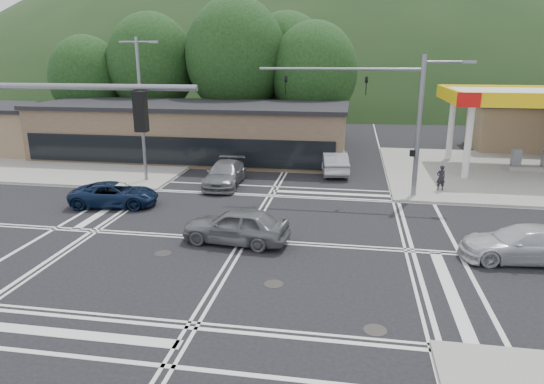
% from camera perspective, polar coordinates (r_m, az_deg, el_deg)
% --- Properties ---
extents(ground, '(120.00, 120.00, 0.00)m').
position_cam_1_polar(ground, '(21.73, -3.32, -5.69)').
color(ground, black).
rests_on(ground, ground).
extents(sidewalk_ne, '(16.00, 16.00, 0.15)m').
position_cam_1_polar(sidewalk_ne, '(37.09, 25.58, 2.00)').
color(sidewalk_ne, gray).
rests_on(sidewalk_ne, ground).
extents(sidewalk_nw, '(16.00, 16.00, 0.15)m').
position_cam_1_polar(sidewalk_nw, '(40.60, -19.59, 3.74)').
color(sidewalk_nw, gray).
rests_on(sidewalk_nw, ground).
extents(gas_station_canopy, '(12.32, 8.34, 5.75)m').
position_cam_1_polar(gas_station_canopy, '(37.91, 29.01, 9.49)').
color(gas_station_canopy, silver).
rests_on(gas_station_canopy, ground).
extents(convenience_store, '(10.00, 6.00, 3.80)m').
position_cam_1_polar(convenience_store, '(47.68, 28.48, 6.66)').
color(convenience_store, '#846B4F').
rests_on(convenience_store, ground).
extents(commercial_row, '(24.00, 8.00, 4.00)m').
position_cam_1_polar(commercial_row, '(39.24, -9.39, 6.91)').
color(commercial_row, brown).
rests_on(commercial_row, ground).
extents(commercial_nw, '(8.00, 7.00, 3.60)m').
position_cam_1_polar(commercial_nw, '(46.90, -28.36, 6.43)').
color(commercial_nw, '#846B4F').
rests_on(commercial_nw, ground).
extents(hill_north, '(252.00, 126.00, 140.00)m').
position_cam_1_polar(hill_north, '(110.08, 7.21, 11.62)').
color(hill_north, '#1D3618').
rests_on(hill_north, ground).
extents(tree_n_a, '(8.00, 8.00, 11.75)m').
position_cam_1_polar(tree_n_a, '(47.48, -14.00, 14.43)').
color(tree_n_a, '#382619').
rests_on(tree_n_a, ground).
extents(tree_n_b, '(9.00, 9.00, 12.98)m').
position_cam_1_polar(tree_n_b, '(44.95, -4.28, 15.61)').
color(tree_n_b, '#382619').
rests_on(tree_n_b, ground).
extents(tree_n_c, '(7.60, 7.60, 10.87)m').
position_cam_1_polar(tree_n_c, '(43.86, 4.95, 13.89)').
color(tree_n_c, '#382619').
rests_on(tree_n_c, ground).
extents(tree_n_d, '(6.80, 6.80, 9.76)m').
position_cam_1_polar(tree_n_d, '(49.30, -20.94, 12.39)').
color(tree_n_d, '#382619').
rests_on(tree_n_d, ground).
extents(tree_n_e, '(8.40, 8.40, 11.98)m').
position_cam_1_polar(tree_n_e, '(48.15, 1.69, 14.89)').
color(tree_n_e, '#382619').
rests_on(tree_n_e, ground).
extents(streetlight_nw, '(2.50, 0.25, 9.00)m').
position_cam_1_polar(streetlight_nw, '(31.63, -15.08, 10.04)').
color(streetlight_nw, slate).
rests_on(streetlight_nw, ground).
extents(signal_mast_ne, '(11.65, 0.30, 8.00)m').
position_cam_1_polar(signal_mast_ne, '(28.15, 14.48, 9.46)').
color(signal_mast_ne, slate).
rests_on(signal_mast_ne, ground).
extents(car_blue_west, '(4.91, 2.81, 1.29)m').
position_cam_1_polar(car_blue_west, '(27.71, -18.03, -0.26)').
color(car_blue_west, '#0B1934').
rests_on(car_blue_west, ground).
extents(car_grey_center, '(4.82, 2.33, 1.59)m').
position_cam_1_polar(car_grey_center, '(21.24, -4.25, -3.95)').
color(car_grey_center, slate).
rests_on(car_grey_center, ground).
extents(car_silver_east, '(5.05, 2.36, 1.43)m').
position_cam_1_polar(car_silver_east, '(21.85, 27.51, -5.43)').
color(car_silver_east, silver).
rests_on(car_silver_east, ground).
extents(car_queue_a, '(2.29, 4.91, 1.56)m').
position_cam_1_polar(car_queue_a, '(33.87, 7.30, 3.48)').
color(car_queue_a, '#9A9DA0').
rests_on(car_queue_a, ground).
extents(car_queue_b, '(2.43, 5.14, 1.70)m').
position_cam_1_polar(car_queue_b, '(35.60, 7.26, 4.21)').
color(car_queue_b, silver).
rests_on(car_queue_b, ground).
extents(car_northbound, '(2.29, 5.18, 1.48)m').
position_cam_1_polar(car_northbound, '(30.60, -5.57, 2.12)').
color(car_northbound, slate).
rests_on(car_northbound, ground).
extents(pedestrian, '(0.63, 0.50, 1.52)m').
position_cam_1_polar(pedestrian, '(30.52, 19.24, 1.59)').
color(pedestrian, black).
rests_on(pedestrian, sidewalk_ne).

